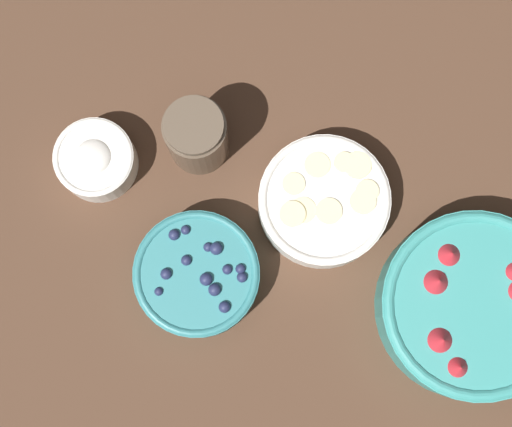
{
  "coord_description": "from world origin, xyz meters",
  "views": [
    {
      "loc": [
        -0.03,
        0.11,
        1.07
      ],
      "look_at": [
        0.1,
        0.03,
        0.05
      ],
      "focal_mm": 60.0,
      "sensor_mm": 36.0,
      "label": 1
    }
  ],
  "objects_px": {
    "bowl_bananas": "(324,201)",
    "bowl_strawberries": "(472,306)",
    "jar_chocolate": "(197,136)",
    "bowl_cream": "(96,160)",
    "bowl_blueberries": "(197,275)"
  },
  "relations": [
    {
      "from": "bowl_strawberries",
      "to": "bowl_bananas",
      "type": "xyz_separation_m",
      "value": [
        0.2,
        0.09,
        -0.01
      ]
    },
    {
      "from": "bowl_strawberries",
      "to": "bowl_cream",
      "type": "xyz_separation_m",
      "value": [
        0.38,
        0.31,
        -0.01
      ]
    },
    {
      "from": "bowl_strawberries",
      "to": "bowl_bananas",
      "type": "bearing_deg",
      "value": 24.56
    },
    {
      "from": "bowl_blueberries",
      "to": "bowl_bananas",
      "type": "xyz_separation_m",
      "value": [
        0.0,
        -0.18,
        -0.0
      ]
    },
    {
      "from": "bowl_strawberries",
      "to": "bowl_blueberries",
      "type": "distance_m",
      "value": 0.33
    },
    {
      "from": "bowl_bananas",
      "to": "jar_chocolate",
      "type": "bearing_deg",
      "value": 34.4
    },
    {
      "from": "bowl_strawberries",
      "to": "bowl_cream",
      "type": "height_order",
      "value": "bowl_strawberries"
    },
    {
      "from": "bowl_blueberries",
      "to": "bowl_cream",
      "type": "relative_size",
      "value": 1.53
    },
    {
      "from": "bowl_strawberries",
      "to": "bowl_cream",
      "type": "relative_size",
      "value": 2.27
    },
    {
      "from": "bowl_bananas",
      "to": "bowl_strawberries",
      "type": "bearing_deg",
      "value": -155.44
    },
    {
      "from": "bowl_strawberries",
      "to": "bowl_cream",
      "type": "distance_m",
      "value": 0.49
    },
    {
      "from": "bowl_cream",
      "to": "bowl_bananas",
      "type": "bearing_deg",
      "value": -129.76
    },
    {
      "from": "bowl_bananas",
      "to": "jar_chocolate",
      "type": "height_order",
      "value": "jar_chocolate"
    },
    {
      "from": "jar_chocolate",
      "to": "bowl_blueberries",
      "type": "bearing_deg",
      "value": 151.14
    },
    {
      "from": "bowl_bananas",
      "to": "jar_chocolate",
      "type": "xyz_separation_m",
      "value": [
        0.14,
        0.1,
        0.02
      ]
    }
  ]
}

